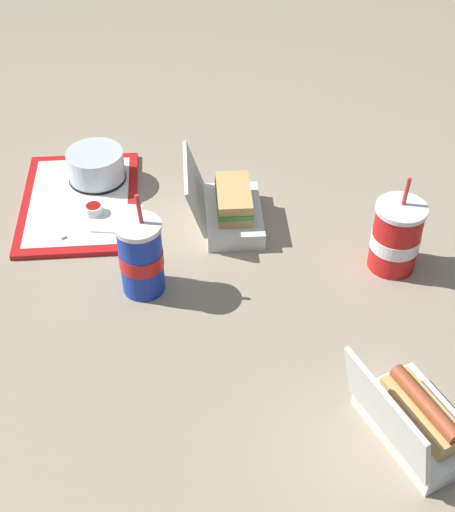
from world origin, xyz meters
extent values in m
plane|color=gray|center=(0.00, 0.00, 0.00)|extent=(3.20, 3.20, 0.00)
cube|color=red|center=(0.34, 0.23, 0.01)|extent=(0.41, 0.33, 0.01)
cube|color=white|center=(0.34, 0.23, 0.01)|extent=(0.36, 0.28, 0.00)
cylinder|color=black|center=(0.41, 0.17, 0.02)|extent=(0.13, 0.13, 0.01)
cylinder|color=#512D19|center=(0.41, 0.17, 0.04)|extent=(0.10, 0.10, 0.05)
cylinder|color=silver|center=(0.41, 0.17, 0.05)|extent=(0.13, 0.13, 0.07)
cylinder|color=white|center=(0.27, 0.20, 0.03)|extent=(0.04, 0.04, 0.02)
cylinder|color=#9E140F|center=(0.27, 0.20, 0.04)|extent=(0.03, 0.03, 0.01)
cube|color=white|center=(0.24, 0.15, 0.02)|extent=(0.13, 0.13, 0.00)
cube|color=white|center=(0.26, 0.30, 0.02)|extent=(0.11, 0.05, 0.00)
cube|color=white|center=(-0.43, -0.23, 0.02)|extent=(0.22, 0.16, 0.04)
cube|color=white|center=(-0.45, -0.15, 0.10)|extent=(0.20, 0.07, 0.12)
cube|color=tan|center=(-0.43, -0.23, 0.06)|extent=(0.16, 0.08, 0.03)
cylinder|color=#9E4728|center=(-0.43, -0.23, 0.08)|extent=(0.15, 0.05, 0.03)
cylinder|color=yellow|center=(-0.43, -0.23, 0.09)|extent=(0.13, 0.03, 0.01)
cube|color=white|center=(0.18, -0.09, 0.02)|extent=(0.22, 0.16, 0.04)
cube|color=white|center=(0.19, -0.01, 0.10)|extent=(0.20, 0.08, 0.12)
cube|color=tan|center=(0.18, -0.09, 0.05)|extent=(0.15, 0.10, 0.02)
cube|color=#4C933D|center=(0.18, -0.09, 0.07)|extent=(0.15, 0.10, 0.01)
cube|color=tan|center=(0.18, -0.09, 0.08)|extent=(0.15, 0.10, 0.02)
cylinder|color=red|center=(-0.04, -0.37, 0.07)|extent=(0.10, 0.10, 0.14)
cylinder|color=white|center=(-0.04, -0.37, 0.07)|extent=(0.10, 0.10, 0.03)
cylinder|color=white|center=(-0.04, -0.37, 0.15)|extent=(0.10, 0.10, 0.01)
cylinder|color=red|center=(-0.04, -0.38, 0.18)|extent=(0.01, 0.01, 0.06)
cylinder|color=#1938B7|center=(0.03, 0.14, 0.08)|extent=(0.08, 0.08, 0.15)
cylinder|color=red|center=(0.03, 0.14, 0.08)|extent=(0.09, 0.09, 0.03)
cylinder|color=white|center=(0.03, 0.14, 0.16)|extent=(0.09, 0.09, 0.01)
cylinder|color=red|center=(0.03, 0.13, 0.19)|extent=(0.01, 0.01, 0.06)
camera|label=1|loc=(-1.00, 0.25, 1.00)|focal=50.00mm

